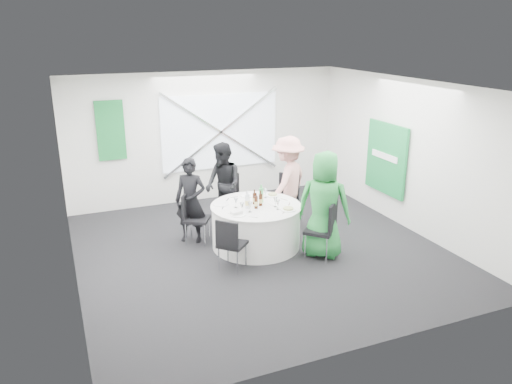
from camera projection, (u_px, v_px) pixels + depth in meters
name	position (u px, v px, depth m)	size (l,w,h in m)	color
floor	(260.00, 250.00, 8.60)	(6.00, 6.00, 0.00)	black
ceiling	(261.00, 86.00, 7.72)	(6.00, 6.00, 0.00)	white
wall_back	(207.00, 137.00, 10.79)	(6.00, 6.00, 0.00)	silver
wall_front	(366.00, 242.00, 5.53)	(6.00, 6.00, 0.00)	silver
wall_left	(66.00, 195.00, 7.07)	(6.00, 6.00, 0.00)	silver
wall_right	(409.00, 155.00, 9.25)	(6.00, 6.00, 0.00)	silver
window_panel	(220.00, 132.00, 10.83)	(2.60, 0.03, 1.60)	white
window_brace_a	(221.00, 132.00, 10.80)	(0.05, 0.05, 3.16)	silver
window_brace_b	(221.00, 132.00, 10.80)	(0.05, 0.05, 3.16)	silver
green_banner	(111.00, 131.00, 9.93)	(0.55, 0.04, 1.20)	#166F36
green_sign	(386.00, 159.00, 9.82)	(0.05, 1.20, 1.40)	#18853E
banquet_table	(256.00, 226.00, 8.66)	(1.56, 1.56, 0.76)	silver
chair_back	(231.00, 196.00, 9.57)	(0.46, 0.47, 0.98)	black
chair_back_left	(192.00, 214.00, 8.77)	(0.57, 0.57, 0.91)	black
chair_back_right	(286.00, 195.00, 9.63)	(0.62, 0.62, 0.97)	black
chair_front_right	(325.00, 226.00, 8.14)	(0.63, 0.63, 0.98)	black
chair_front_left	(230.00, 241.00, 7.72)	(0.56, 0.56, 0.87)	black
person_man_back_left	(191.00, 201.00, 8.76)	(0.56, 0.37, 1.53)	black
person_man_back	(223.00, 185.00, 9.47)	(0.79, 0.43, 1.62)	black
person_woman_pink	(288.00, 181.00, 9.51)	(1.12, 0.52, 1.74)	pink
person_woman_green	(324.00, 205.00, 8.15)	(0.88, 0.57, 1.80)	#268D3C
plate_back	(248.00, 195.00, 9.02)	(0.27, 0.27, 0.01)	white
plate_back_left	(221.00, 204.00, 8.57)	(0.27, 0.27, 0.01)	white
plate_back_right	(273.00, 195.00, 9.02)	(0.25, 0.25, 0.04)	white
plate_front_right	(288.00, 209.00, 8.32)	(0.26, 0.26, 0.04)	white
plate_front_left	(238.00, 215.00, 8.09)	(0.25, 0.25, 0.01)	white
napkin	(236.00, 212.00, 8.10)	(0.18, 0.12, 0.05)	silver
beer_bottle_a	(247.00, 199.00, 8.55)	(0.06, 0.06, 0.24)	#39180A
beer_bottle_b	(254.00, 199.00, 8.57)	(0.06, 0.06, 0.26)	#39180A
beer_bottle_c	(261.00, 200.00, 8.49)	(0.06, 0.06, 0.27)	#39180A
beer_bottle_d	(256.00, 202.00, 8.36)	(0.06, 0.06, 0.28)	#39180A
green_water_bottle	(261.00, 195.00, 8.66)	(0.08, 0.08, 0.32)	#42AC58
clear_water_bottle	(247.00, 201.00, 8.37)	(0.08, 0.08, 0.30)	silver
wine_glass_a	(265.00, 191.00, 8.87)	(0.07, 0.07, 0.17)	white
wine_glass_b	(275.00, 200.00, 8.43)	(0.07, 0.07, 0.17)	white
wine_glass_c	(236.00, 201.00, 8.39)	(0.07, 0.07, 0.17)	white
wine_glass_d	(250.00, 205.00, 8.19)	(0.07, 0.07, 0.17)	white
wine_glass_e	(242.00, 205.00, 8.16)	(0.07, 0.07, 0.17)	white
wine_glass_f	(278.00, 202.00, 8.31)	(0.07, 0.07, 0.17)	white
fork_a	(284.00, 212.00, 8.21)	(0.01, 0.15, 0.01)	silver
knife_a	(289.00, 204.00, 8.59)	(0.01, 0.15, 0.01)	silver
fork_b	(233.00, 214.00, 8.13)	(0.01, 0.15, 0.01)	silver
knife_b	(253.00, 217.00, 7.99)	(0.01, 0.15, 0.01)	silver
fork_c	(228.00, 200.00, 8.80)	(0.01, 0.15, 0.01)	silver
knife_c	(223.00, 208.00, 8.41)	(0.01, 0.15, 0.01)	silver
fork_d	(256.00, 194.00, 9.08)	(0.01, 0.15, 0.01)	silver
knife_d	(235.00, 197.00, 8.94)	(0.01, 0.15, 0.01)	silver
fork_e	(284.00, 199.00, 8.82)	(0.01, 0.15, 0.01)	silver
knife_e	(267.00, 195.00, 9.05)	(0.01, 0.15, 0.01)	silver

